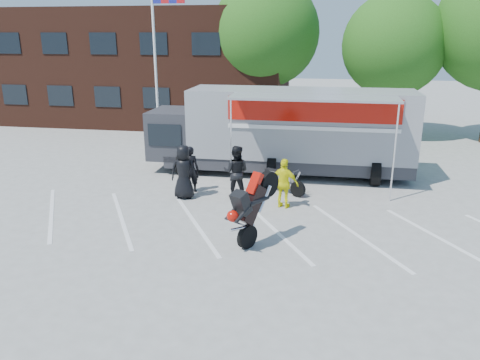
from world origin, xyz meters
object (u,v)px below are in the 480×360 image
(flagpole, at_px, (160,44))
(transporter_truck, at_px, (286,173))
(stunt_bike_rider, at_px, (264,239))
(spectator_leather_b, at_px, (190,169))
(spectator_hivis, at_px, (284,184))
(spectator_leather_a, at_px, (184,172))
(spectator_leather_c, at_px, (236,172))
(parked_motorcycle, at_px, (282,193))
(tree_mid, at_px, (394,45))
(tree_left, at_px, (265,33))

(flagpole, height_order, transporter_truck, flagpole)
(transporter_truck, bearing_deg, stunt_bike_rider, -90.80)
(spectator_leather_b, bearing_deg, spectator_hivis, 160.91)
(spectator_leather_a, height_order, spectator_hivis, spectator_leather_a)
(spectator_leather_c, height_order, spectator_hivis, spectator_leather_c)
(flagpole, height_order, spectator_hivis, flagpole)
(stunt_bike_rider, xyz_separation_m, spectator_leather_b, (-3.17, 3.71, 0.85))
(parked_motorcycle, relative_size, spectator_hivis, 1.16)
(tree_mid, distance_m, parked_motorcycle, 12.74)
(spectator_leather_a, xyz_separation_m, spectator_hivis, (3.53, -0.34, -0.12))
(tree_left, xyz_separation_m, transporter_truck, (2.11, -9.11, -5.57))
(parked_motorcycle, height_order, spectator_hivis, spectator_hivis)
(parked_motorcycle, height_order, spectator_leather_b, spectator_leather_b)
(flagpole, xyz_separation_m, spectator_leather_b, (3.09, -6.08, -4.20))
(stunt_bike_rider, height_order, spectator_leather_c, spectator_leather_c)
(tree_left, height_order, parked_motorcycle, tree_left)
(spectator_leather_a, height_order, spectator_leather_b, spectator_leather_a)
(tree_mid, bearing_deg, spectator_hivis, -111.02)
(stunt_bike_rider, relative_size, spectator_leather_b, 1.30)
(parked_motorcycle, distance_m, spectator_leather_c, 1.97)
(tree_left, xyz_separation_m, spectator_leather_a, (-1.19, -12.80, -4.61))
(stunt_bike_rider, bearing_deg, spectator_leather_a, 168.97)
(tree_mid, relative_size, spectator_hivis, 4.61)
(spectator_leather_b, distance_m, spectator_hivis, 3.65)
(spectator_leather_c, distance_m, spectator_hivis, 1.88)
(stunt_bike_rider, distance_m, spectator_hivis, 2.80)
(flagpole, xyz_separation_m, spectator_leather_a, (3.06, -6.80, -4.10))
(tree_left, height_order, spectator_hivis, tree_left)
(parked_motorcycle, height_order, stunt_bike_rider, stunt_bike_rider)
(spectator_hivis, bearing_deg, flagpole, -32.37)
(tree_left, height_order, stunt_bike_rider, tree_left)
(transporter_truck, relative_size, parked_motorcycle, 5.59)
(flagpole, bearing_deg, transporter_truck, -26.10)
(parked_motorcycle, bearing_deg, flagpole, 76.72)
(flagpole, distance_m, tree_left, 7.37)
(tree_mid, height_order, spectator_hivis, tree_mid)
(transporter_truck, relative_size, spectator_hivis, 6.50)
(flagpole, distance_m, transporter_truck, 8.69)
(spectator_leather_b, bearing_deg, parked_motorcycle, -175.57)
(spectator_leather_a, bearing_deg, spectator_hivis, 168.94)
(stunt_bike_rider, xyz_separation_m, spectator_hivis, (0.33, 2.65, 0.83))
(flagpole, height_order, spectator_leather_a, flagpole)
(parked_motorcycle, xyz_separation_m, spectator_leather_c, (-1.56, -0.76, 0.94))
(parked_motorcycle, relative_size, spectator_leather_b, 1.14)
(spectator_leather_b, bearing_deg, spectator_leather_c, 165.81)
(tree_mid, bearing_deg, tree_left, 171.87)
(spectator_leather_b, distance_m, spectator_leather_c, 1.79)
(parked_motorcycle, bearing_deg, stunt_bike_rider, -153.66)
(spectator_leather_a, xyz_separation_m, spectator_leather_b, (0.03, 0.72, -0.10))
(spectator_leather_c, xyz_separation_m, spectator_hivis, (1.74, -0.69, -0.11))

